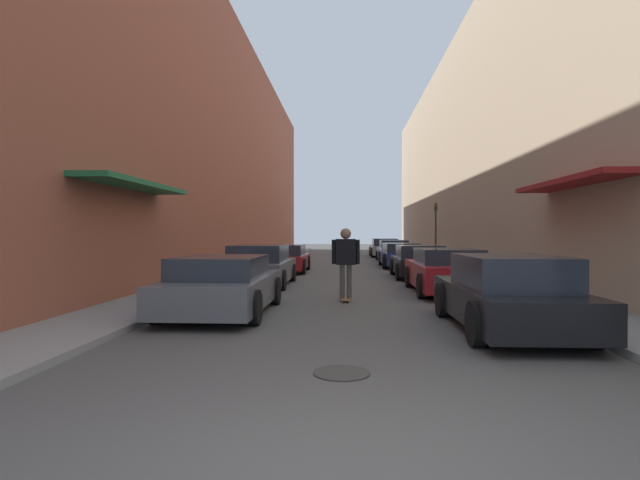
{
  "coord_description": "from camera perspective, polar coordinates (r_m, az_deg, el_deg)",
  "views": [
    {
      "loc": [
        -0.03,
        -3.46,
        1.73
      ],
      "look_at": [
        -0.79,
        10.52,
        1.52
      ],
      "focal_mm": 28.0,
      "sensor_mm": 36.0,
      "label": 1
    }
  ],
  "objects": [
    {
      "name": "ground",
      "position": [
        22.91,
        3.2,
        -3.49
      ],
      "size": [
        106.61,
        106.61,
        0.0
      ],
      "primitive_type": "plane",
      "color": "#4C4947"
    },
    {
      "name": "curb_strip_left",
      "position": [
        28.13,
        -6.46,
        -2.56
      ],
      "size": [
        1.8,
        48.46,
        0.12
      ],
      "color": "gray",
      "rests_on": "ground"
    },
    {
      "name": "curb_strip_right",
      "position": [
        28.14,
        12.83,
        -2.58
      ],
      "size": [
        1.8,
        48.46,
        0.12
      ],
      "color": "gray",
      "rests_on": "ground"
    },
    {
      "name": "building_row_left",
      "position": [
        29.07,
        -12.21,
        9.95
      ],
      "size": [
        4.9,
        48.46,
        12.68
      ],
      "color": "brown",
      "rests_on": "ground"
    },
    {
      "name": "building_row_right",
      "position": [
        29.04,
        18.59,
        9.36
      ],
      "size": [
        4.9,
        48.46,
        12.11
      ],
      "color": "tan",
      "rests_on": "ground"
    },
    {
      "name": "parked_car_left_0",
      "position": [
        10.86,
        -11.08,
        -5.12
      ],
      "size": [
        2.06,
        4.35,
        1.23
      ],
      "color": "#515459",
      "rests_on": "ground"
    },
    {
      "name": "parked_car_left_1",
      "position": [
        16.43,
        -6.87,
        -2.98
      ],
      "size": [
        2.01,
        4.55,
        1.33
      ],
      "color": "#515459",
      "rests_on": "ground"
    },
    {
      "name": "parked_car_left_2",
      "position": [
        21.96,
        -4.1,
        -2.13
      ],
      "size": [
        2.07,
        4.09,
        1.21
      ],
      "color": "maroon",
      "rests_on": "ground"
    },
    {
      "name": "parked_car_right_0",
      "position": [
        9.41,
        20.64,
        -5.84
      ],
      "size": [
        1.93,
        4.37,
        1.33
      ],
      "color": "black",
      "rests_on": "ground"
    },
    {
      "name": "parked_car_right_1",
      "position": [
        14.77,
        14.24,
        -3.46
      ],
      "size": [
        1.99,
        4.4,
        1.28
      ],
      "color": "maroon",
      "rests_on": "ground"
    },
    {
      "name": "parked_car_right_2",
      "position": [
        19.58,
        11.24,
        -2.47
      ],
      "size": [
        1.98,
        3.98,
        1.25
      ],
      "color": "black",
      "rests_on": "ground"
    },
    {
      "name": "parked_car_right_3",
      "position": [
        25.36,
        9.18,
        -1.72
      ],
      "size": [
        1.98,
        4.81,
        1.21
      ],
      "color": "navy",
      "rests_on": "ground"
    },
    {
      "name": "parked_car_right_4",
      "position": [
        30.54,
        8.37,
        -1.26
      ],
      "size": [
        1.94,
        4.34,
        1.29
      ],
      "color": "silver",
      "rests_on": "ground"
    },
    {
      "name": "parked_car_right_5",
      "position": [
        36.22,
        7.38,
        -0.9
      ],
      "size": [
        2.06,
        4.67,
        1.31
      ],
      "color": "gray",
      "rests_on": "ground"
    },
    {
      "name": "skateboarder",
      "position": [
        12.57,
        2.96,
        -1.85
      ],
      "size": [
        0.71,
        0.78,
        1.84
      ],
      "color": "brown",
      "rests_on": "ground"
    },
    {
      "name": "manhole_cover",
      "position": [
        6.32,
        2.49,
        -14.93
      ],
      "size": [
        0.7,
        0.7,
        0.02
      ],
      "color": "#332D28",
      "rests_on": "ground"
    },
    {
      "name": "traffic_light",
      "position": [
        28.37,
        13.09,
        1.66
      ],
      "size": [
        0.16,
        0.22,
        3.25
      ],
      "color": "#2D2D2D",
      "rests_on": "curb_strip_right"
    }
  ]
}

